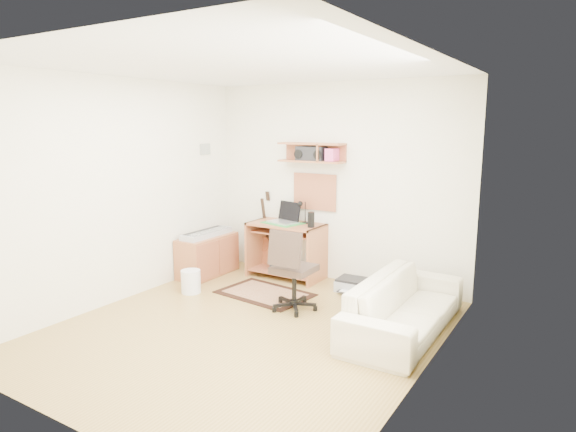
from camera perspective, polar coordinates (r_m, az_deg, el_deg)
The scene contains 22 objects.
floor at distance 5.26m, azimuth -4.73°, elevation -12.79°, with size 3.60×4.00×0.01m, color #A98746.
ceiling at distance 4.87m, azimuth -5.21°, elevation 16.73°, with size 3.60×4.00×0.01m, color white.
back_wall at distance 6.60m, azimuth 5.48°, elevation 3.72°, with size 3.60×0.01×2.60m, color white.
left_wall at distance 6.14m, azimuth -18.64°, elevation 2.71°, with size 0.01×4.00×2.60m, color white.
right_wall at distance 4.10m, azimuth 15.74°, elevation -0.76°, with size 0.01×4.00×2.60m, color white.
wall_shelf at distance 6.59m, azimuth 2.68°, elevation 7.24°, with size 0.90×0.25×0.26m, color #B0673E.
cork_board at distance 6.73m, azimuth 3.07°, elevation 2.77°, with size 0.64×0.03×0.49m, color tan.
wall_photo at distance 7.14m, azimuth -9.42°, elevation 7.52°, with size 0.02×0.20×0.15m, color #4C8CBF.
desk at distance 6.81m, azimuth -0.21°, elevation -3.93°, with size 1.00×0.55×0.75m, color #B0673E, non-canonical shape.
laptop at distance 6.71m, azimuth -0.59°, elevation 0.37°, with size 0.37×0.37×0.29m, color silver, non-canonical shape.
speaker at distance 6.47m, azimuth 2.64°, elevation -0.42°, with size 0.09×0.09×0.20m, color black.
desk_lamp at distance 6.71m, azimuth 1.98°, elevation 0.43°, with size 0.10×0.10×0.30m, color black, non-canonical shape.
pencil_cup at distance 6.65m, azimuth 2.59°, elevation -0.51°, with size 0.08×0.08×0.11m, color #334699.
boombox at distance 6.59m, azimuth 2.67°, elevation 7.06°, with size 0.39×0.18×0.20m, color black.
rug at distance 6.26m, azimuth -2.66°, elevation -8.78°, with size 1.10×0.74×0.01m, color tan.
task_chair at distance 5.62m, azimuth 0.72°, elevation -6.04°, with size 0.48×0.48×0.95m, color #35271F, non-canonical shape.
cabinet at distance 7.03m, azimuth -9.16°, elevation -4.46°, with size 0.40×0.90×0.55m, color #B0673E.
music_keyboard at distance 6.96m, azimuth -9.24°, elevation -1.98°, with size 0.26×0.82×0.07m, color #B2B5BA.
guitar at distance 7.13m, azimuth -2.83°, elevation -1.73°, with size 0.30×0.19×1.13m, color #A55632, non-canonical shape.
waste_basket at distance 6.37m, azimuth -11.01°, elevation -7.34°, with size 0.24×0.24×0.29m, color white.
printer at distance 6.38m, azimuth 7.50°, elevation -7.75°, with size 0.41×0.32×0.15m, color #A5A8AA.
sofa at distance 5.21m, azimuth 13.18°, elevation -8.93°, with size 1.87×0.55×0.73m, color beige.
Camera 1 is at (2.89, -3.88, 2.07)m, focal length 31.20 mm.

